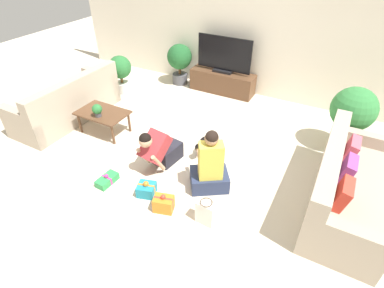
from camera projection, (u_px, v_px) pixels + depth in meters
ground_plane at (183, 151)px, 4.96m from camera, size 16.00×16.00×0.00m
wall_back at (246, 31)px, 6.07m from camera, size 8.40×0.06×2.60m
sofa_left at (68, 104)px, 5.65m from camera, size 0.84×2.06×0.86m
sofa_right at (346, 188)px, 3.82m from camera, size 0.84×2.06×0.86m
coffee_table at (103, 114)px, 5.23m from camera, size 0.88×0.56×0.41m
tv_console at (222, 82)px, 6.62m from camera, size 1.42×0.42×0.47m
tv at (224, 57)px, 6.29m from camera, size 1.20×0.20×0.76m
potted_plant_back_left at (180, 60)px, 6.80m from camera, size 0.56×0.56×0.92m
potted_plant_corner_left at (120, 71)px, 6.46m from camera, size 0.49×0.49×0.82m
potted_plant_corner_right at (353, 111)px, 4.62m from camera, size 0.69×0.69×1.09m
person_kneeling at (159, 149)px, 4.47m from camera, size 0.41×0.77×0.75m
person_sitting at (210, 168)px, 4.08m from camera, size 0.65×0.63×0.98m
dog at (202, 144)px, 4.77m from camera, size 0.16×0.49×0.31m
gift_box_a at (147, 189)px, 4.12m from camera, size 0.29×0.28×0.23m
gift_box_b at (107, 180)px, 4.32m from camera, size 0.19×0.34×0.16m
gift_box_c at (164, 204)px, 3.88m from camera, size 0.30×0.25×0.26m
gift_bag_a at (206, 213)px, 3.68m from camera, size 0.24×0.16×0.36m
mug at (97, 111)px, 5.13m from camera, size 0.12×0.08×0.09m
tabletop_plant at (97, 110)px, 5.01m from camera, size 0.17×0.17×0.22m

